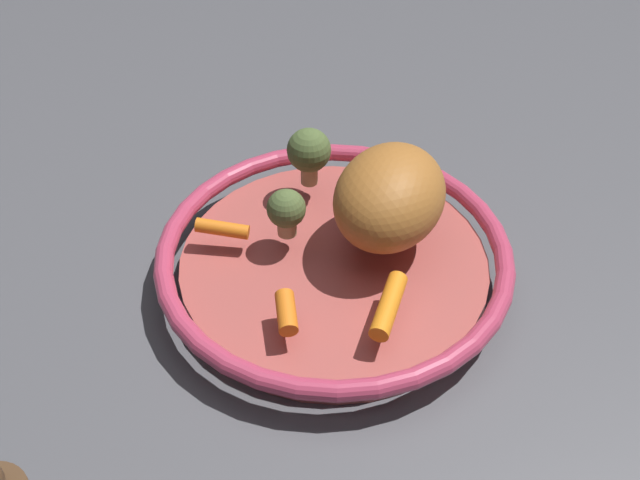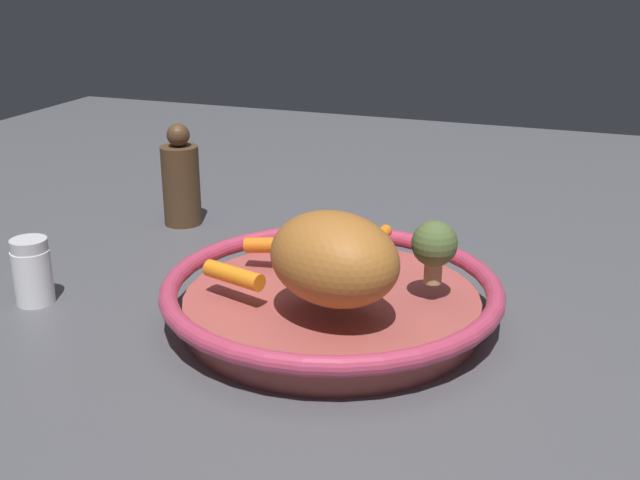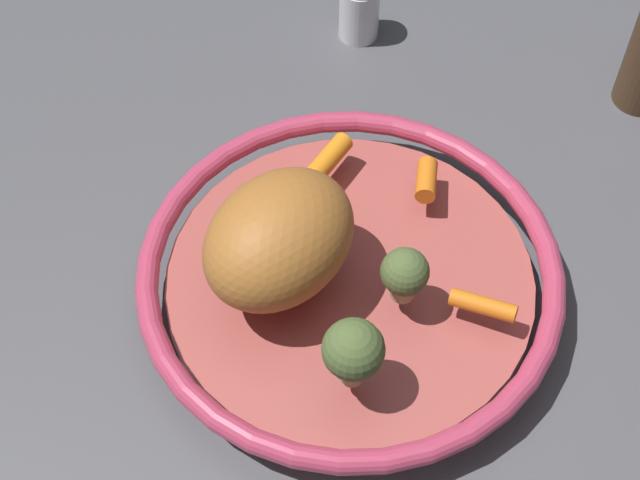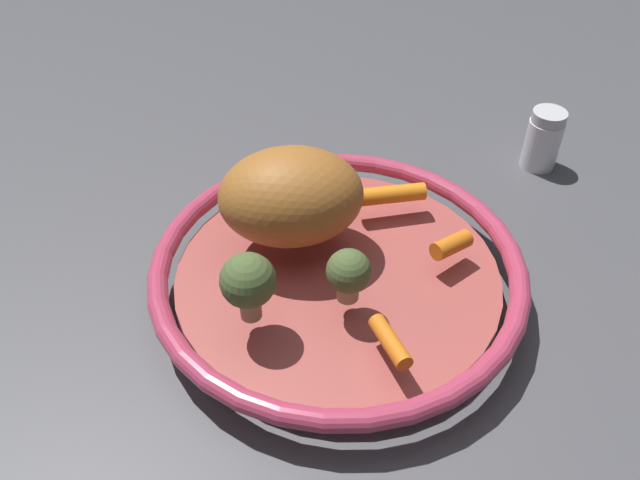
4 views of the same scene
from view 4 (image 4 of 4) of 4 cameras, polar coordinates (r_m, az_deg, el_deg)
ground_plane at (r=0.63m, az=1.52°, el=-4.70°), size 2.05×2.05×0.00m
serving_bowl at (r=0.61m, az=1.56°, el=-3.08°), size 0.35×0.35×0.05m
roast_chicken_piece at (r=0.59m, az=-2.55°, el=3.86°), size 0.15×0.16×0.09m
baby_carrot_right at (r=0.61m, az=11.42°, el=-0.42°), size 0.02×0.04×0.02m
baby_carrot_back at (r=0.52m, az=6.15°, el=-8.83°), size 0.05×0.02×0.02m
baby_carrot_left at (r=0.65m, az=6.20°, el=3.98°), size 0.04×0.07×0.02m
broccoli_floret_small at (r=0.54m, az=2.51°, el=-2.89°), size 0.04×0.04×0.05m
broccoli_floret_large at (r=0.52m, az=-6.31°, el=-3.71°), size 0.05×0.05×0.06m
salt_shaker at (r=0.81m, az=18.94°, el=8.32°), size 0.04×0.04×0.07m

